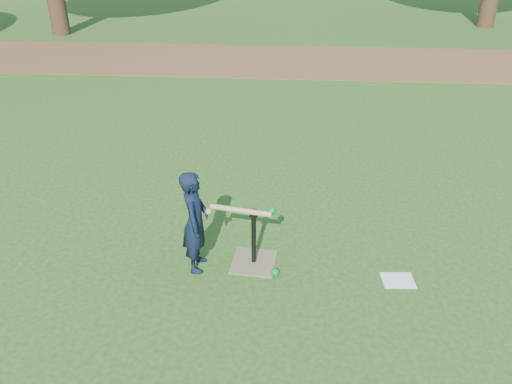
{
  "coord_description": "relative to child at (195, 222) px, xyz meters",
  "views": [
    {
      "loc": [
        0.68,
        -4.31,
        3.08
      ],
      "look_at": [
        0.36,
        -0.01,
        0.65
      ],
      "focal_mm": 35.0,
      "sensor_mm": 36.0,
      "label": 1
    }
  ],
  "objects": [
    {
      "name": "batting_tee",
      "position": [
        0.55,
        0.09,
        -0.41
      ],
      "size": [
        0.46,
        0.46,
        0.61
      ],
      "color": "#776C4B",
      "rests_on": "ground"
    },
    {
      "name": "dirt_strip",
      "position": [
        0.19,
        7.9,
        -0.52
      ],
      "size": [
        24.0,
        3.0,
        0.01
      ],
      "primitive_type": "cube",
      "color": "brown",
      "rests_on": "ground"
    },
    {
      "name": "swing_action",
      "position": [
        0.46,
        0.08,
        0.1
      ],
      "size": [
        0.66,
        0.17,
        0.09
      ],
      "color": "tan",
      "rests_on": "ground"
    },
    {
      "name": "wiffle_ball_ground",
      "position": [
        0.77,
        -0.09,
        -0.48
      ],
      "size": [
        0.08,
        0.08,
        0.08
      ],
      "primitive_type": "sphere",
      "color": "#0B802A",
      "rests_on": "ground"
    },
    {
      "name": "ground",
      "position": [
        0.19,
        0.4,
        -0.52
      ],
      "size": [
        80.0,
        80.0,
        0.0
      ],
      "primitive_type": "plane",
      "color": "#285116",
      "rests_on": "ground"
    },
    {
      "name": "child",
      "position": [
        0.0,
        0.0,
        0.0
      ],
      "size": [
        0.27,
        0.39,
        1.05
      ],
      "primitive_type": "imported",
      "rotation": [
        0.0,
        0.0,
        1.61
      ],
      "color": "black",
      "rests_on": "ground"
    },
    {
      "name": "clipboard",
      "position": [
        1.94,
        -0.08,
        -0.52
      ],
      "size": [
        0.32,
        0.25,
        0.01
      ],
      "primitive_type": "cube",
      "rotation": [
        0.0,
        0.0,
        0.07
      ],
      "color": "white",
      "rests_on": "ground"
    }
  ]
}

